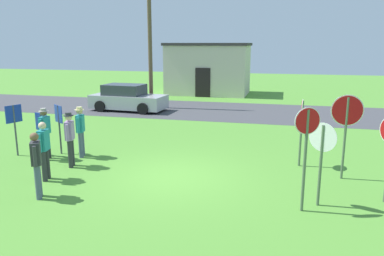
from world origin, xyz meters
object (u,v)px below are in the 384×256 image
Objects in this scene: stop_sign_center_cluster at (306,144)px; person_holding_notes at (70,136)px; person_on_left at (81,129)px; info_panel_middle at (14,121)px; person_with_sunhat at (44,148)px; info_panel_leftmost at (42,127)px; person_near_signs at (45,131)px; stop_sign_leaning_right at (302,122)px; stop_sign_rear_right at (346,121)px; stop_sign_tallest at (322,150)px; parked_car_on_street at (128,99)px; utility_pole at (150,34)px; person_in_blue at (36,162)px; info_panel_rightmost at (59,121)px.

person_holding_notes is at bearing 166.75° from stop_sign_center_cluster.
info_panel_middle is at bearing -169.95° from person_on_left.
person_with_sunhat is 1.12× the size of info_panel_leftmost.
person_near_signs reaches higher than person_with_sunhat.
person_on_left is 1.34m from info_panel_leftmost.
person_holding_notes is (-7.00, -1.79, -0.45)m from stop_sign_leaning_right.
stop_sign_tallest is (-0.81, -2.10, -0.32)m from stop_sign_rear_right.
person_with_sunhat is (2.32, -11.24, 0.26)m from parked_car_on_street.
utility_pole is 11.18m from info_panel_middle.
person_in_blue is 0.97× the size of person_near_signs.
info_panel_leftmost is at bearing -169.42° from person_on_left.
stop_sign_leaning_right is 7.24m from person_holding_notes.
person_on_left is (-8.39, 0.16, -0.71)m from stop_sign_rear_right.
stop_sign_leaning_right is at bearing 6.65° from info_panel_leftmost.
person_on_left is 2.31m from info_panel_middle.
stop_sign_tallest is at bearing -10.68° from info_panel_middle.
person_near_signs is (1.14, -9.48, 0.30)m from parked_car_on_street.
person_holding_notes is (-6.96, 1.64, -0.64)m from stop_sign_center_cluster.
person_near_signs is (-8.58, 1.73, -0.39)m from stop_sign_tallest.
utility_pole is 15.66m from stop_sign_center_cluster.
info_panel_middle reaches higher than person_with_sunhat.
person_in_blue is at bearing -156.59° from stop_sign_rear_right.
stop_sign_rear_right is at bearing 14.54° from person_with_sunhat.
person_holding_notes reaches higher than info_panel_leftmost.
person_with_sunhat is at bearing -83.89° from utility_pole.
info_panel_middle reaches higher than person_in_blue.
person_with_sunhat is at bearing -165.46° from stop_sign_rear_right.
info_panel_rightmost is at bearing 164.13° from stop_sign_tallest.
stop_sign_rear_right is at bearing -40.86° from parked_car_on_street.
stop_sign_tallest is at bearing 47.20° from stop_sign_center_cluster.
stop_sign_tallest is 8.82m from info_panel_rightmost.
stop_sign_leaning_right is 1.23× the size of person_holding_notes.
person_near_signs is (0.17, -10.80, -3.37)m from utility_pole.
person_in_blue is 1.12× the size of info_panel_leftmost.
stop_sign_center_cluster is at bearing -90.60° from stop_sign_leaning_right.
stop_sign_leaning_right reaches higher than info_panel_middle.
person_near_signs is at bearing 123.83° from person_with_sunhat.
info_panel_middle is at bearing -173.08° from stop_sign_leaning_right.
utility_pole reaches higher than stop_sign_tallest.
info_panel_middle is (-2.26, -0.40, 0.24)m from person_on_left.
person_on_left is 1.15× the size of info_panel_leftmost.
person_near_signs is at bearing 165.31° from stop_sign_center_cluster.
utility_pole is 3.41× the size of stop_sign_center_cluster.
person_in_blue is (-6.42, -0.78, -0.67)m from stop_sign_center_cluster.
person_in_blue is at bearing -76.77° from parked_car_on_street.
person_near_signs is at bearing -83.12° from parked_car_on_street.
person_near_signs is (-1.77, 2.93, 0.03)m from person_in_blue.
stop_sign_rear_right reaches higher than person_near_signs.
stop_sign_center_cluster is 0.62m from stop_sign_tallest.
person_in_blue is (-6.81, -1.20, -0.42)m from stop_sign_tallest.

